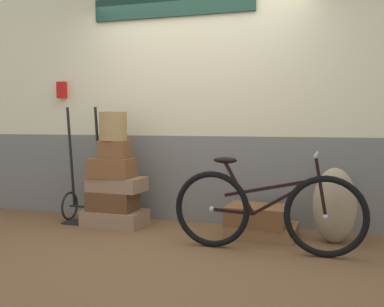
{
  "coord_description": "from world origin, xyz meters",
  "views": [
    {
      "loc": [
        1.36,
        -3.98,
        1.15
      ],
      "look_at": [
        0.08,
        0.23,
        0.83
      ],
      "focal_mm": 40.7,
      "sensor_mm": 36.0,
      "label": 1
    }
  ],
  "objects_px": {
    "suitcase_1": "(113,201)",
    "burlap_sack": "(335,205)",
    "suitcase_5": "(262,230)",
    "wicker_basket": "(113,126)",
    "suitcase_2": "(117,184)",
    "suitcase_4": "(115,149)",
    "suitcase_6": "(257,215)",
    "bicycle": "(266,211)",
    "luggage_trolley": "(85,197)",
    "suitcase_0": "(115,218)",
    "suitcase_3": "(112,168)"
  },
  "relations": [
    {
      "from": "suitcase_1",
      "to": "burlap_sack",
      "type": "distance_m",
      "value": 2.33
    },
    {
      "from": "burlap_sack",
      "to": "bicycle",
      "type": "height_order",
      "value": "bicycle"
    },
    {
      "from": "suitcase_4",
      "to": "suitcase_3",
      "type": "bearing_deg",
      "value": -172.16
    },
    {
      "from": "suitcase_0",
      "to": "suitcase_1",
      "type": "distance_m",
      "value": 0.19
    },
    {
      "from": "suitcase_1",
      "to": "suitcase_6",
      "type": "bearing_deg",
      "value": 1.31
    },
    {
      "from": "suitcase_1",
      "to": "wicker_basket",
      "type": "xyz_separation_m",
      "value": [
        0.01,
        0.02,
        0.82
      ]
    },
    {
      "from": "suitcase_1",
      "to": "suitcase_5",
      "type": "distance_m",
      "value": 1.65
    },
    {
      "from": "suitcase_2",
      "to": "luggage_trolley",
      "type": "height_order",
      "value": "luggage_trolley"
    },
    {
      "from": "suitcase_5",
      "to": "wicker_basket",
      "type": "distance_m",
      "value": 1.94
    },
    {
      "from": "luggage_trolley",
      "to": "burlap_sack",
      "type": "bearing_deg",
      "value": -1.89
    },
    {
      "from": "suitcase_6",
      "to": "suitcase_4",
      "type": "bearing_deg",
      "value": -176.52
    },
    {
      "from": "suitcase_5",
      "to": "suitcase_4",
      "type": "bearing_deg",
      "value": -176.67
    },
    {
      "from": "suitcase_6",
      "to": "suitcase_0",
      "type": "bearing_deg",
      "value": -177.17
    },
    {
      "from": "suitcase_2",
      "to": "suitcase_4",
      "type": "relative_size",
      "value": 1.85
    },
    {
      "from": "burlap_sack",
      "to": "bicycle",
      "type": "bearing_deg",
      "value": -140.58
    },
    {
      "from": "suitcase_3",
      "to": "suitcase_6",
      "type": "xyz_separation_m",
      "value": [
        1.6,
        0.01,
        -0.43
      ]
    },
    {
      "from": "suitcase_5",
      "to": "suitcase_3",
      "type": "bearing_deg",
      "value": -176.59
    },
    {
      "from": "suitcase_5",
      "to": "bicycle",
      "type": "xyz_separation_m",
      "value": [
        0.1,
        -0.51,
        0.31
      ]
    },
    {
      "from": "suitcase_1",
      "to": "burlap_sack",
      "type": "relative_size",
      "value": 0.71
    },
    {
      "from": "suitcase_5",
      "to": "burlap_sack",
      "type": "xyz_separation_m",
      "value": [
        0.69,
        -0.03,
        0.3
      ]
    },
    {
      "from": "luggage_trolley",
      "to": "burlap_sack",
      "type": "height_order",
      "value": "luggage_trolley"
    },
    {
      "from": "suitcase_2",
      "to": "suitcase_3",
      "type": "height_order",
      "value": "suitcase_3"
    },
    {
      "from": "suitcase_1",
      "to": "burlap_sack",
      "type": "bearing_deg",
      "value": 1.42
    },
    {
      "from": "suitcase_0",
      "to": "suitcase_5",
      "type": "distance_m",
      "value": 1.62
    },
    {
      "from": "suitcase_3",
      "to": "suitcase_2",
      "type": "bearing_deg",
      "value": 40.59
    },
    {
      "from": "burlap_sack",
      "to": "bicycle",
      "type": "distance_m",
      "value": 0.76
    },
    {
      "from": "suitcase_6",
      "to": "bicycle",
      "type": "bearing_deg",
      "value": -69.55
    },
    {
      "from": "suitcase_6",
      "to": "bicycle",
      "type": "relative_size",
      "value": 0.34
    },
    {
      "from": "suitcase_3",
      "to": "suitcase_4",
      "type": "relative_size",
      "value": 1.5
    },
    {
      "from": "wicker_basket",
      "to": "suitcase_3",
      "type": "bearing_deg",
      "value": -105.12
    },
    {
      "from": "suitcase_4",
      "to": "luggage_trolley",
      "type": "relative_size",
      "value": 0.24
    },
    {
      "from": "suitcase_2",
      "to": "suitcase_3",
      "type": "bearing_deg",
      "value": -136.42
    },
    {
      "from": "burlap_sack",
      "to": "suitcase_6",
      "type": "bearing_deg",
      "value": -179.57
    },
    {
      "from": "suitcase_5",
      "to": "luggage_trolley",
      "type": "distance_m",
      "value": 2.06
    },
    {
      "from": "suitcase_6",
      "to": "suitcase_2",
      "type": "bearing_deg",
      "value": -177.75
    },
    {
      "from": "suitcase_0",
      "to": "burlap_sack",
      "type": "relative_size",
      "value": 0.93
    },
    {
      "from": "wicker_basket",
      "to": "luggage_trolley",
      "type": "distance_m",
      "value": 0.92
    },
    {
      "from": "suitcase_2",
      "to": "burlap_sack",
      "type": "xyz_separation_m",
      "value": [
        2.29,
        -0.02,
        -0.1
      ]
    },
    {
      "from": "wicker_basket",
      "to": "burlap_sack",
      "type": "bearing_deg",
      "value": -0.36
    },
    {
      "from": "suitcase_2",
      "to": "burlap_sack",
      "type": "relative_size",
      "value": 0.83
    },
    {
      "from": "burlap_sack",
      "to": "suitcase_0",
      "type": "bearing_deg",
      "value": 179.8
    },
    {
      "from": "suitcase_5",
      "to": "luggage_trolley",
      "type": "height_order",
      "value": "luggage_trolley"
    },
    {
      "from": "suitcase_6",
      "to": "burlap_sack",
      "type": "xyz_separation_m",
      "value": [
        0.73,
        0.01,
        0.14
      ]
    },
    {
      "from": "suitcase_2",
      "to": "suitcase_4",
      "type": "height_order",
      "value": "suitcase_4"
    },
    {
      "from": "suitcase_5",
      "to": "burlap_sack",
      "type": "relative_size",
      "value": 0.95
    },
    {
      "from": "suitcase_4",
      "to": "suitcase_6",
      "type": "height_order",
      "value": "suitcase_4"
    },
    {
      "from": "suitcase_3",
      "to": "burlap_sack",
      "type": "distance_m",
      "value": 2.35
    },
    {
      "from": "suitcase_0",
      "to": "luggage_trolley",
      "type": "height_order",
      "value": "luggage_trolley"
    },
    {
      "from": "burlap_sack",
      "to": "wicker_basket",
      "type": "bearing_deg",
      "value": 179.64
    },
    {
      "from": "suitcase_4",
      "to": "burlap_sack",
      "type": "xyz_separation_m",
      "value": [
        2.3,
        0.01,
        -0.49
      ]
    }
  ]
}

